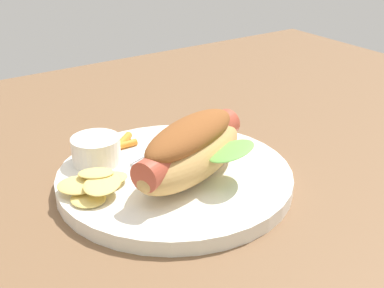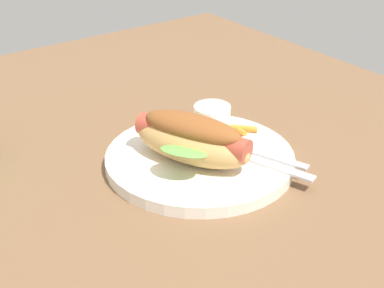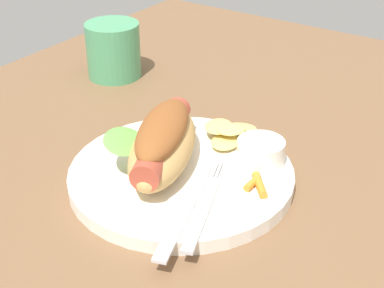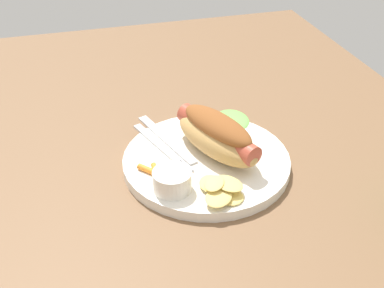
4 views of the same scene
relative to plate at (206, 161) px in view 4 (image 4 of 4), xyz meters
The scene contains 8 objects.
ground_plane 3.03cm from the plate, 144.10° to the right, with size 120.00×90.00×1.80cm, color brown.
plate is the anchor object (origin of this frame).
hot_dog 4.56cm from the plate, 113.54° to the left, with size 17.51×12.83×6.38cm.
sauce_ramekin 9.24cm from the plate, 48.57° to the right, with size 5.36×5.36×2.93cm, color white.
fork 7.52cm from the plate, 126.08° to the right, with size 14.98×6.38×0.40cm.
knife 7.87cm from the plate, 142.45° to the right, with size 15.81×1.40×0.36cm, color silver.
chips_pile 9.09cm from the plate, ahead, with size 8.08×6.96×2.12cm.
carrot_garnish 8.94cm from the plate, 79.92° to the right, with size 3.54×3.23×0.88cm.
Camera 4 is at (58.61, -16.62, 44.25)cm, focal length 45.49 mm.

